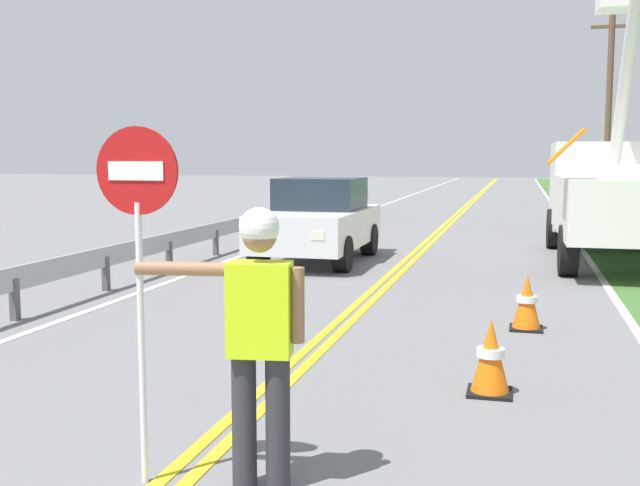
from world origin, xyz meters
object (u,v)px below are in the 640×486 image
at_px(stop_sign_paddle, 138,225).
at_px(utility_bucket_truck, 613,191).
at_px(oncoming_sedan_nearest, 318,221).
at_px(traffic_cone_lead, 490,358).
at_px(flagger_worker, 258,330).
at_px(traffic_cone_mid, 527,303).
at_px(utility_pole_mid, 609,105).

distance_m(stop_sign_paddle, utility_bucket_truck, 13.12).
relative_size(oncoming_sedan_nearest, traffic_cone_lead, 5.88).
xyz_separation_m(oncoming_sedan_nearest, traffic_cone_lead, (3.75, -8.13, -0.50)).
height_order(stop_sign_paddle, traffic_cone_lead, stop_sign_paddle).
height_order(flagger_worker, traffic_cone_lead, flagger_worker).
relative_size(stop_sign_paddle, utility_bucket_truck, 0.34).
distance_m(utility_bucket_truck, traffic_cone_mid, 7.46).
relative_size(stop_sign_paddle, oncoming_sedan_nearest, 0.57).
xyz_separation_m(stop_sign_paddle, utility_pole_mid, (6.18, 32.98, 2.75)).
bearing_deg(utility_pole_mid, traffic_cone_mid, -97.62).
relative_size(utility_bucket_truck, oncoming_sedan_nearest, 1.66).
height_order(stop_sign_paddle, utility_pole_mid, utility_pole_mid).
relative_size(stop_sign_paddle, utility_pole_mid, 0.27).
bearing_deg(utility_bucket_truck, traffic_cone_lead, -101.84).
distance_m(stop_sign_paddle, traffic_cone_mid, 5.97).
distance_m(utility_bucket_truck, oncoming_sedan_nearest, 6.13).
height_order(utility_bucket_truck, traffic_cone_mid, utility_bucket_truck).
bearing_deg(utility_bucket_truck, stop_sign_paddle, -108.73).
bearing_deg(traffic_cone_lead, stop_sign_paddle, -130.44).
height_order(flagger_worker, traffic_cone_mid, flagger_worker).
bearing_deg(stop_sign_paddle, utility_bucket_truck, 71.27).
relative_size(flagger_worker, stop_sign_paddle, 0.78).
xyz_separation_m(stop_sign_paddle, oncoming_sedan_nearest, (-1.62, 10.63, -0.88)).
bearing_deg(utility_pole_mid, stop_sign_paddle, -100.61).
distance_m(utility_bucket_truck, traffic_cone_lead, 10.20).
height_order(utility_pole_mid, traffic_cone_mid, utility_pole_mid).
bearing_deg(utility_pole_mid, utility_bucket_truck, -95.47).
relative_size(traffic_cone_lead, traffic_cone_mid, 1.00).
distance_m(flagger_worker, stop_sign_paddle, 1.02).
bearing_deg(utility_bucket_truck, oncoming_sedan_nearest, -162.87).
xyz_separation_m(utility_bucket_truck, oncoming_sedan_nearest, (-5.83, -1.80, -0.59)).
height_order(utility_pole_mid, traffic_cone_lead, utility_pole_mid).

